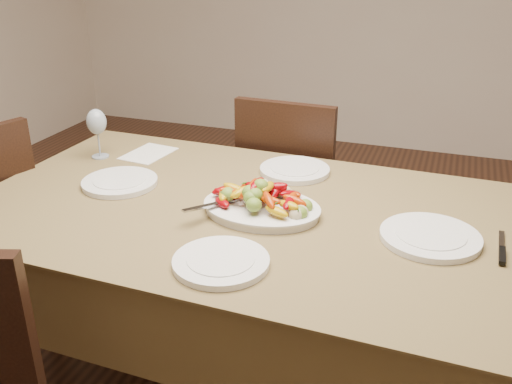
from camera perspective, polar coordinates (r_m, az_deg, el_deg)
The scene contains 12 objects.
dining_table at distance 1.99m, azimuth 0.00°, elevation -11.65°, with size 1.84×1.04×0.76m, color brown.
chair_far at distance 2.61m, azimuth 4.06°, elevation -0.16°, with size 0.42×0.42×0.95m, color black, non-canonical shape.
serving_platter at distance 1.77m, azimuth 0.56°, elevation -1.81°, with size 0.36×0.27×0.02m, color white.
roasted_vegetables at distance 1.75m, azimuth 0.57°, elevation -0.12°, with size 0.30×0.20×0.09m, color #760207, non-canonical shape.
serving_spoon at distance 1.75m, azimuth -1.87°, elevation -0.88°, with size 0.28×0.06×0.03m, color #9EA0A8, non-canonical shape.
plate_left at distance 2.03m, azimuth -13.46°, elevation 0.94°, with size 0.26×0.26×0.02m, color white.
plate_right at distance 1.70m, azimuth 17.02°, elevation -4.33°, with size 0.28×0.28×0.02m, color white.
plate_far at distance 2.09m, azimuth 3.89°, elevation 2.19°, with size 0.25×0.25×0.02m, color white.
plate_near at distance 1.50m, azimuth -3.52°, elevation -7.02°, with size 0.26×0.26×0.02m, color white.
wine_glass at distance 2.28m, azimuth -15.56°, elevation 5.78°, with size 0.08×0.08×0.20m, color #8C99A5, non-canonical shape.
menu_card at distance 2.31m, azimuth -10.70°, elevation 3.80°, with size 0.15×0.21×0.00m, color silver.
table_knife at distance 1.71m, azimuth 23.36°, elevation -5.28°, with size 0.02×0.20×0.01m, color #9EA0A8, non-canonical shape.
Camera 1 is at (0.70, -1.46, 1.54)m, focal length 40.00 mm.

